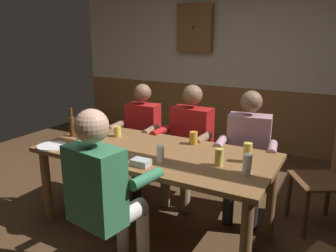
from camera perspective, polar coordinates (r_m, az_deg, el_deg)
The scene contains 22 objects.
ground_plane at distance 3.20m, azimuth -2.39°, elevation -16.96°, with size 6.91×6.91×0.00m, color #4C331E.
back_wall_upper at distance 5.15m, azimuth 13.37°, elevation 15.35°, with size 5.76×0.12×1.63m, color beige.
back_wall_wainscot at distance 5.30m, azimuth 12.52°, elevation 1.43°, with size 5.76×0.12×0.92m, color brown.
dining_table at distance 2.92m, azimuth -2.30°, elevation -5.89°, with size 2.01×0.92×0.74m.
person_0 at distance 3.76m, azimuth -4.82°, elevation -1.20°, with size 0.52×0.55×1.18m.
person_1 at distance 3.48m, azimuth 3.48°, elevation -2.06°, with size 0.56×0.51×1.21m.
person_2 at distance 3.28m, azimuth 13.27°, elevation -3.73°, with size 0.57×0.56×1.20m.
person_3 at distance 2.38m, azimuth -10.90°, elevation -10.19°, with size 0.58×0.57×1.26m.
chair_empty_near_left at distance 3.34m, azimuth 25.65°, elevation -7.88°, with size 0.60×0.60×0.88m.
table_candle at distance 3.15m, azimuth -14.93°, elevation -2.23°, with size 0.04×0.04×0.08m, color #F9E08C.
condiment_caddy at distance 2.57m, azimuth -4.62°, elevation -6.17°, with size 0.14×0.10×0.05m, color #B2B7BC.
plate_0 at distance 3.14m, azimuth -19.06°, elevation -3.22°, with size 0.25×0.25×0.01m, color white.
plate_1 at distance 2.87m, azimuth -14.35°, elevation -4.58°, with size 0.26×0.26×0.01m, color white.
bottle_0 at distance 3.28m, azimuth -12.33°, elevation -0.51°, with size 0.07×0.07×0.23m.
bottle_1 at distance 3.38m, azimuth -15.91°, elevation 0.10°, with size 0.06×0.06×0.28m.
pint_glass_0 at distance 3.04m, azimuth 4.33°, elevation -2.03°, with size 0.07×0.07×0.11m, color gold.
pint_glass_1 at distance 2.57m, azimuth 8.61°, elevation -5.28°, with size 0.07×0.07×0.13m, color #E5C64C.
pint_glass_2 at distance 3.29m, azimuth -8.53°, elevation -0.93°, with size 0.07×0.07×0.10m, color #E5C64C.
pint_glass_3 at distance 2.47m, azimuth 13.23°, elevation -6.28°, with size 0.07×0.07×0.14m, color white.
pint_glass_4 at distance 2.61m, azimuth -1.26°, elevation -4.79°, with size 0.06×0.06×0.13m, color white.
pint_glass_5 at distance 2.68m, azimuth 13.32°, elevation -4.38°, with size 0.07×0.07×0.15m, color #E5C64C.
wall_dart_cabinet at distance 5.29m, azimuth 4.57°, elevation 16.23°, with size 0.56×0.15×0.70m.
Camera 1 is at (1.41, -2.30, 1.71)m, focal length 36.08 mm.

